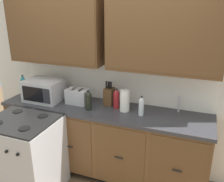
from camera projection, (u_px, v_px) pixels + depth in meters
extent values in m
cube|color=white|center=(112.00, 74.00, 3.21)|extent=(3.80, 0.05, 2.58)
cube|color=white|center=(111.00, 86.00, 3.23)|extent=(2.60, 0.01, 0.40)
cube|color=brown|center=(56.00, 24.00, 3.05)|extent=(1.25, 0.34, 0.95)
cube|color=brown|center=(48.00, 26.00, 2.90)|extent=(1.23, 0.01, 0.89)
cube|color=brown|center=(165.00, 28.00, 2.60)|extent=(1.25, 0.34, 0.95)
cube|color=brown|center=(162.00, 30.00, 2.44)|extent=(1.23, 0.01, 0.89)
cube|color=black|center=(104.00, 166.00, 3.37)|extent=(2.55, 0.48, 0.10)
cube|color=brown|center=(103.00, 139.00, 3.19)|extent=(2.60, 0.60, 0.80)
cube|color=brown|center=(27.00, 136.00, 3.25)|extent=(0.60, 0.01, 0.73)
cube|color=black|center=(26.00, 137.00, 3.24)|extent=(0.10, 0.01, 0.01)
cube|color=brown|center=(69.00, 146.00, 3.03)|extent=(0.60, 0.01, 0.73)
cube|color=black|center=(69.00, 147.00, 3.02)|extent=(0.10, 0.01, 0.01)
cube|color=brown|center=(119.00, 157.00, 2.81)|extent=(0.60, 0.01, 0.73)
cube|color=black|center=(119.00, 158.00, 2.80)|extent=(0.10, 0.01, 0.01)
cube|color=brown|center=(177.00, 170.00, 2.59)|extent=(0.60, 0.01, 0.73)
cube|color=black|center=(177.00, 171.00, 2.58)|extent=(0.10, 0.01, 0.01)
cube|color=#333338|center=(103.00, 109.00, 3.05)|extent=(2.63, 0.63, 0.04)
cube|color=#A8AAAF|center=(176.00, 119.00, 2.77)|extent=(0.56, 0.38, 0.02)
cube|color=#B7B7BC|center=(26.00, 156.00, 2.89)|extent=(0.76, 0.66, 0.92)
cube|color=black|center=(21.00, 120.00, 2.73)|extent=(0.74, 0.65, 0.02)
cylinder|color=black|center=(24.00, 129.00, 2.53)|extent=(0.12, 0.12, 0.01)
cylinder|color=black|center=(18.00, 111.00, 2.93)|extent=(0.12, 0.12, 0.01)
cylinder|color=black|center=(43.00, 116.00, 2.81)|extent=(0.12, 0.12, 0.01)
cylinder|color=black|center=(6.00, 152.00, 2.46)|extent=(0.03, 0.02, 0.03)
cylinder|color=black|center=(18.00, 155.00, 2.42)|extent=(0.03, 0.02, 0.03)
cube|color=#B7B7BC|center=(44.00, 90.00, 3.24)|extent=(0.48, 0.36, 0.28)
cube|color=black|center=(33.00, 94.00, 3.10)|extent=(0.31, 0.01, 0.19)
cube|color=#28282D|center=(46.00, 96.00, 3.03)|extent=(0.10, 0.01, 0.19)
cube|color=#B7B7BC|center=(78.00, 96.00, 3.15)|extent=(0.28, 0.18, 0.19)
cube|color=black|center=(74.00, 89.00, 3.14)|extent=(0.02, 0.13, 0.01)
cube|color=black|center=(81.00, 90.00, 3.11)|extent=(0.02, 0.13, 0.01)
cube|color=#52361E|center=(109.00, 96.00, 3.11)|extent=(0.11, 0.14, 0.22)
cylinder|color=black|center=(107.00, 85.00, 3.06)|extent=(0.02, 0.02, 0.09)
cylinder|color=black|center=(108.00, 85.00, 3.05)|extent=(0.02, 0.02, 0.09)
cylinder|color=black|center=(110.00, 85.00, 3.04)|extent=(0.02, 0.02, 0.09)
cylinder|color=black|center=(111.00, 85.00, 3.04)|extent=(0.02, 0.02, 0.09)
cylinder|color=#B2B5BA|center=(179.00, 104.00, 2.89)|extent=(0.02, 0.02, 0.20)
cylinder|color=white|center=(125.00, 101.00, 2.92)|extent=(0.12, 0.12, 0.26)
cylinder|color=silver|center=(141.00, 108.00, 2.81)|extent=(0.06, 0.06, 0.19)
cone|color=silver|center=(142.00, 98.00, 2.77)|extent=(0.05, 0.05, 0.05)
cylinder|color=black|center=(142.00, 97.00, 2.77)|extent=(0.02, 0.02, 0.02)
cylinder|color=#1E707A|center=(24.00, 88.00, 3.35)|extent=(0.07, 0.07, 0.25)
cone|color=#1E707A|center=(22.00, 77.00, 3.30)|extent=(0.06, 0.06, 0.06)
cylinder|color=black|center=(22.00, 75.00, 3.29)|extent=(0.02, 0.02, 0.02)
cylinder|color=black|center=(88.00, 102.00, 2.96)|extent=(0.08, 0.08, 0.20)
cone|color=black|center=(88.00, 92.00, 2.92)|extent=(0.07, 0.07, 0.05)
cylinder|color=black|center=(88.00, 91.00, 2.91)|extent=(0.03, 0.03, 0.02)
cylinder|color=maroon|center=(116.00, 100.00, 3.01)|extent=(0.08, 0.08, 0.20)
cone|color=maroon|center=(116.00, 91.00, 2.97)|extent=(0.07, 0.07, 0.05)
cylinder|color=black|center=(117.00, 89.00, 2.96)|extent=(0.03, 0.03, 0.02)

